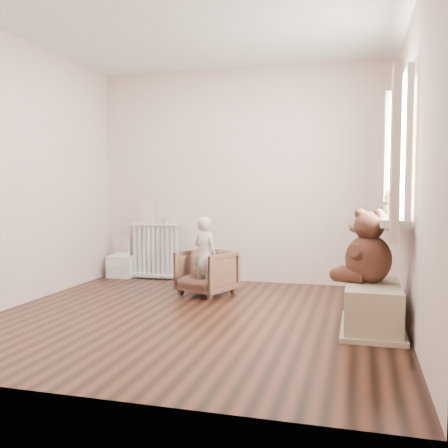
% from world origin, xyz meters
% --- Properties ---
extents(floor, '(3.60, 3.60, 0.01)m').
position_xyz_m(floor, '(0.00, 0.00, 0.00)').
color(floor, black).
rests_on(floor, ground).
extents(ceiling, '(3.60, 3.60, 0.01)m').
position_xyz_m(ceiling, '(0.00, 0.00, 2.60)').
color(ceiling, white).
rests_on(ceiling, ground).
extents(back_wall, '(3.60, 0.02, 2.60)m').
position_xyz_m(back_wall, '(0.00, 1.80, 1.30)').
color(back_wall, silver).
rests_on(back_wall, ground).
extents(front_wall, '(3.60, 0.02, 2.60)m').
position_xyz_m(front_wall, '(0.00, -1.80, 1.30)').
color(front_wall, silver).
rests_on(front_wall, ground).
extents(left_wall, '(0.02, 3.60, 2.60)m').
position_xyz_m(left_wall, '(-1.80, 0.00, 1.30)').
color(left_wall, silver).
rests_on(left_wall, ground).
extents(right_wall, '(0.02, 3.60, 2.60)m').
position_xyz_m(right_wall, '(1.80, 0.00, 1.30)').
color(right_wall, silver).
rests_on(right_wall, ground).
extents(window, '(0.03, 0.90, 1.10)m').
position_xyz_m(window, '(1.76, 0.30, 1.45)').
color(window, white).
rests_on(window, right_wall).
extents(window_sill, '(0.22, 1.10, 0.06)m').
position_xyz_m(window_sill, '(1.67, 0.30, 0.87)').
color(window_sill, silver).
rests_on(window_sill, right_wall).
extents(curtain_left, '(0.06, 0.26, 1.30)m').
position_xyz_m(curtain_left, '(1.65, -0.27, 1.39)').
color(curtain_left, beige).
rests_on(curtain_left, right_wall).
extents(curtain_right, '(0.06, 0.26, 1.30)m').
position_xyz_m(curtain_right, '(1.65, 0.87, 1.39)').
color(curtain_right, beige).
rests_on(curtain_right, right_wall).
extents(radiator, '(0.67, 0.13, 0.70)m').
position_xyz_m(radiator, '(-1.08, 1.68, 0.39)').
color(radiator, silver).
rests_on(radiator, floor).
extents(paper_doll, '(0.17, 0.02, 0.29)m').
position_xyz_m(paper_doll, '(-1.18, 1.68, 0.85)').
color(paper_doll, beige).
rests_on(paper_doll, radiator).
extents(tin_a, '(0.10, 0.10, 0.06)m').
position_xyz_m(tin_a, '(-0.94, 1.68, 0.73)').
color(tin_a, '#A59E8C').
rests_on(tin_a, radiator).
extents(toy_vanity, '(0.32, 0.23, 0.51)m').
position_xyz_m(toy_vanity, '(-1.55, 1.65, 0.28)').
color(toy_vanity, silver).
rests_on(toy_vanity, floor).
extents(armchair, '(0.67, 0.68, 0.48)m').
position_xyz_m(armchair, '(-0.17, 0.92, 0.24)').
color(armchair, '#503325').
rests_on(armchair, floor).
extents(child, '(0.35, 0.30, 0.83)m').
position_xyz_m(child, '(-0.17, 0.87, 0.43)').
color(child, beige).
rests_on(child, armchair).
extents(toy_bench, '(0.42, 0.80, 0.38)m').
position_xyz_m(toy_bench, '(1.52, -0.03, 0.20)').
color(toy_bench, '#C5B895').
rests_on(toy_bench, floor).
extents(teddy_bear, '(0.56, 0.48, 0.59)m').
position_xyz_m(teddy_bear, '(1.48, 0.04, 0.67)').
color(teddy_bear, '#391E14').
rests_on(teddy_bear, toy_bench).
extents(plush_cat, '(0.23, 0.29, 0.22)m').
position_xyz_m(plush_cat, '(1.66, 0.34, 1.00)').
color(plush_cat, '#6F655D').
rests_on(plush_cat, window_sill).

